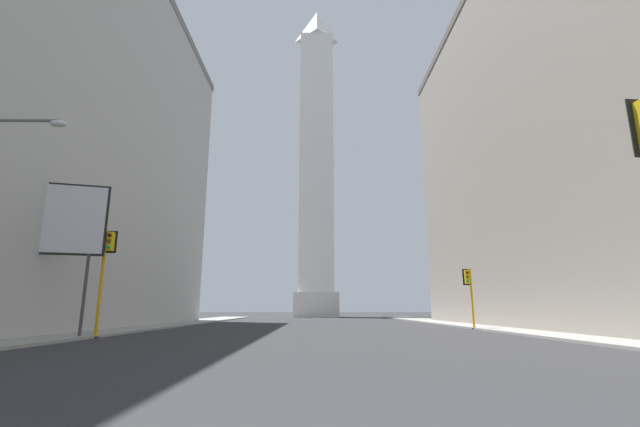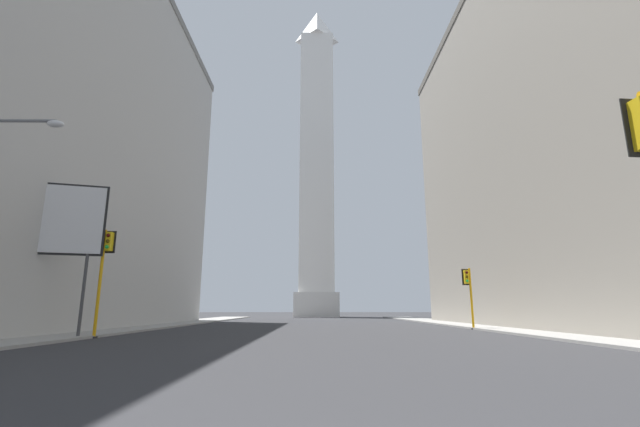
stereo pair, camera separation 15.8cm
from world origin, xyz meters
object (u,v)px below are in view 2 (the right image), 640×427
at_px(traffic_light_mid_left, 104,266).
at_px(billboard_sign, 61,222).
at_px(obelisk, 317,158).
at_px(traffic_light_mid_right, 469,289).

bearing_deg(traffic_light_mid_left, billboard_sign, -160.33).
bearing_deg(obelisk, traffic_light_mid_right, -76.19).
bearing_deg(billboard_sign, traffic_light_mid_right, 22.00).
bearing_deg(traffic_light_mid_right, billboard_sign, -158.00).
bearing_deg(traffic_light_mid_left, traffic_light_mid_right, 22.21).
distance_m(obelisk, traffic_light_mid_right, 59.59).
xyz_separation_m(traffic_light_mid_right, billboard_sign, (-26.98, -10.90, 3.26)).
xyz_separation_m(obelisk, traffic_light_mid_right, (12.37, -50.30, -29.47)).
relative_size(traffic_light_mid_right, billboard_sign, 0.55).
height_order(traffic_light_mid_right, billboard_sign, billboard_sign).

